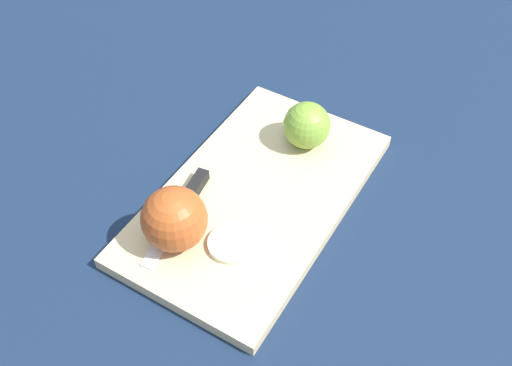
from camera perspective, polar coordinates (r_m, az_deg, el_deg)
The scene contains 6 objects.
ground_plane at distance 0.82m, azimuth 0.00°, elevation -1.77°, with size 4.00×4.00×0.00m, color #14233D.
cutting_board at distance 0.82m, azimuth 0.00°, elevation -1.36°, with size 0.41×0.27×0.02m.
apple_half_left at distance 0.86m, azimuth 4.68°, elevation 5.57°, with size 0.07×0.07×0.07m.
apple_half_right at distance 0.74m, azimuth -7.78°, elevation -3.40°, with size 0.08×0.08×0.08m.
knife at distance 0.80m, azimuth -6.53°, elevation -1.56°, with size 0.16×0.06×0.02m.
apple_slice at distance 0.75m, azimuth -2.31°, elevation -5.77°, with size 0.06×0.06×0.01m.
Camera 1 is at (0.43, 0.32, 0.63)m, focal length 42.00 mm.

